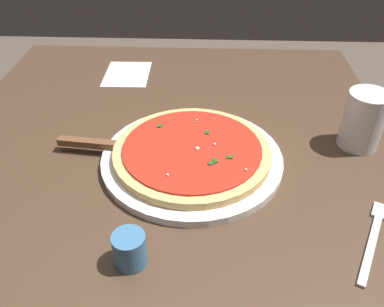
% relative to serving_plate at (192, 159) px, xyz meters
% --- Properties ---
extents(restaurant_table, '(1.04, 0.95, 0.74)m').
position_rel_serving_plate_xyz_m(restaurant_table, '(0.05, 0.05, -0.13)').
color(restaurant_table, black).
rests_on(restaurant_table, ground_plane).
extents(serving_plate, '(0.35, 0.35, 0.02)m').
position_rel_serving_plate_xyz_m(serving_plate, '(0.00, 0.00, 0.00)').
color(serving_plate, white).
rests_on(serving_plate, restaurant_table).
extents(pizza, '(0.30, 0.30, 0.02)m').
position_rel_serving_plate_xyz_m(pizza, '(-0.00, -0.00, 0.02)').
color(pizza, '#DBB26B').
rests_on(pizza, serving_plate).
extents(pizza_server, '(0.08, 0.22, 0.01)m').
position_rel_serving_plate_xyz_m(pizza_server, '(0.02, 0.17, 0.01)').
color(pizza_server, silver).
rests_on(pizza_server, serving_plate).
extents(cup_tall_drink, '(0.08, 0.08, 0.12)m').
position_rel_serving_plate_xyz_m(cup_tall_drink, '(0.07, -0.34, 0.05)').
color(cup_tall_drink, silver).
rests_on(cup_tall_drink, restaurant_table).
extents(cup_small_sauce, '(0.05, 0.05, 0.05)m').
position_rel_serving_plate_xyz_m(cup_small_sauce, '(-0.24, 0.08, 0.02)').
color(cup_small_sauce, teal).
rests_on(cup_small_sauce, restaurant_table).
extents(napkin_folded_right, '(0.16, 0.12, 0.00)m').
position_rel_serving_plate_xyz_m(napkin_folded_right, '(0.38, 0.19, -0.01)').
color(napkin_folded_right, white).
rests_on(napkin_folded_right, restaurant_table).
extents(fork, '(0.17, 0.10, 0.00)m').
position_rel_serving_plate_xyz_m(fork, '(-0.18, -0.29, -0.01)').
color(fork, silver).
rests_on(fork, restaurant_table).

